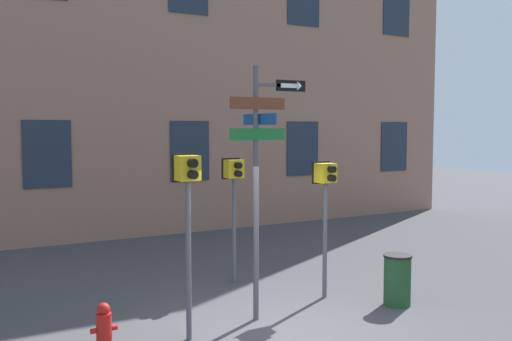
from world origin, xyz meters
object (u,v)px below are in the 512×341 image
street_sign_pole (260,165)px  pedestrian_signal_right (326,191)px  trash_bin (397,280)px  fire_hydrant (104,327)px  pedestrian_signal_left (188,195)px  pedestrian_signal_across (234,185)px

street_sign_pole → pedestrian_signal_right: 1.77m
pedestrian_signal_right → trash_bin: bearing=-50.2°
street_sign_pole → fire_hydrant: 3.36m
pedestrian_signal_left → fire_hydrant: pedestrian_signal_left is taller
pedestrian_signal_left → pedestrian_signal_across: pedestrian_signal_left is taller
street_sign_pole → pedestrian_signal_across: 2.31m
street_sign_pole → trash_bin: 3.25m
pedestrian_signal_left → fire_hydrant: 2.19m
street_sign_pole → trash_bin: size_ratio=4.55×
pedestrian_signal_across → fire_hydrant: 4.20m
pedestrian_signal_right → trash_bin: size_ratio=2.78×
pedestrian_signal_across → trash_bin: pedestrian_signal_across is taller
pedestrian_signal_left → pedestrian_signal_across: 3.16m
pedestrian_signal_left → pedestrian_signal_right: 3.08m
pedestrian_signal_across → fire_hydrant: bearing=-145.7°
pedestrian_signal_across → trash_bin: bearing=-56.1°
street_sign_pole → pedestrian_signal_across: size_ratio=1.63×
pedestrian_signal_across → trash_bin: 3.61m
street_sign_pole → pedestrian_signal_right: bearing=15.4°
trash_bin → pedestrian_signal_left: bearing=175.9°
pedestrian_signal_across → pedestrian_signal_right: bearing=-60.0°
street_sign_pole → pedestrian_signal_right: (1.62, 0.45, -0.55)m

